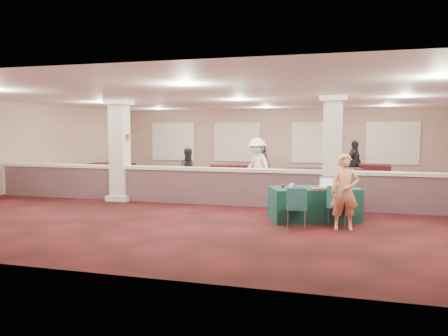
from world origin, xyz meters
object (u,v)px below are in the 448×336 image
(far_table_back_left, at_px, (112,172))
(conf_chair_main, at_px, (338,202))
(woman, at_px, (345,192))
(far_table_front_center, at_px, (308,178))
(far_table_front_right, at_px, (335,179))
(attendee_d, at_px, (261,160))
(attendee_c, at_px, (354,163))
(attendee_a, at_px, (189,171))
(near_table, at_px, (314,204))
(far_table_back_center, at_px, (229,173))
(conf_chair_side, at_px, (297,204))
(far_table_back_right, at_px, (368,173))
(far_table_front_left, at_px, (106,181))
(attendee_b, at_px, (257,165))

(far_table_back_left, bearing_deg, conf_chair_main, -34.97)
(woman, bearing_deg, far_table_back_left, 136.91)
(far_table_front_center, xyz_separation_m, far_table_front_right, (1.00, 0.00, 0.02))
(far_table_front_right, distance_m, attendee_d, 4.75)
(far_table_back_left, distance_m, attendee_c, 10.30)
(far_table_front_center, xyz_separation_m, attendee_a, (-3.79, -2.80, 0.42))
(near_table, relative_size, far_table_front_right, 1.09)
(far_table_front_center, xyz_separation_m, far_table_back_center, (-3.56, 1.68, -0.03))
(conf_chair_side, bearing_deg, attendee_c, 73.65)
(far_table_back_right, distance_m, attendee_c, 1.72)
(conf_chair_side, xyz_separation_m, far_table_front_right, (0.70, 7.06, -0.16))
(far_table_front_right, height_order, attendee_d, attendee_d)
(far_table_front_center, height_order, far_table_front_right, far_table_front_right)
(near_table, bearing_deg, far_table_back_center, 97.48)
(far_table_front_right, distance_m, attendee_c, 1.64)
(woman, bearing_deg, far_table_back_right, 76.70)
(conf_chair_side, height_order, attendee_a, attendee_a)
(far_table_back_center, bearing_deg, far_table_front_left, -128.61)
(woman, height_order, far_table_back_left, woman)
(far_table_front_left, height_order, attendee_b, attendee_b)
(far_table_front_center, xyz_separation_m, attendee_c, (1.72, 1.38, 0.53))
(far_table_front_center, relative_size, attendee_d, 1.17)
(far_table_back_left, xyz_separation_m, far_table_back_right, (10.86, 2.68, -0.01))
(conf_chair_side, relative_size, attendee_c, 0.52)
(conf_chair_side, xyz_separation_m, far_table_back_right, (2.06, 9.94, -0.18))
(far_table_front_center, relative_size, far_table_back_center, 1.10)
(near_table, bearing_deg, far_table_front_right, 65.35)
(far_table_back_center, bearing_deg, attendee_a, -93.04)
(attendee_a, height_order, attendee_d, attendee_a)
(near_table, relative_size, far_table_back_right, 1.15)
(far_table_front_right, bearing_deg, far_table_back_left, 178.79)
(far_table_front_left, height_order, far_table_back_right, far_table_back_right)
(far_table_front_left, relative_size, far_table_front_right, 0.88)
(conf_chair_main, height_order, far_table_front_right, conf_chair_main)
(near_table, xyz_separation_m, far_table_back_center, (-4.17, 7.68, -0.06))
(conf_chair_main, height_order, attendee_d, attendee_d)
(woman, height_order, attendee_c, attendee_c)
(conf_chair_side, relative_size, far_table_front_left, 0.55)
(far_table_front_left, bearing_deg, near_table, -23.27)
(far_table_front_right, relative_size, attendee_c, 1.07)
(far_table_back_left, relative_size, attendee_d, 1.19)
(far_table_back_left, distance_m, attendee_a, 5.60)
(far_table_back_right, bearing_deg, far_table_back_center, -168.54)
(conf_chair_side, height_order, far_table_back_right, conf_chair_side)
(near_table, relative_size, far_table_back_center, 1.25)
(attendee_a, bearing_deg, near_table, -70.82)
(far_table_front_right, bearing_deg, far_table_front_center, 180.00)
(far_table_back_center, bearing_deg, far_table_back_left, -163.28)
(near_table, distance_m, far_table_back_center, 8.75)
(attendee_c, bearing_deg, attendee_a, 154.46)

